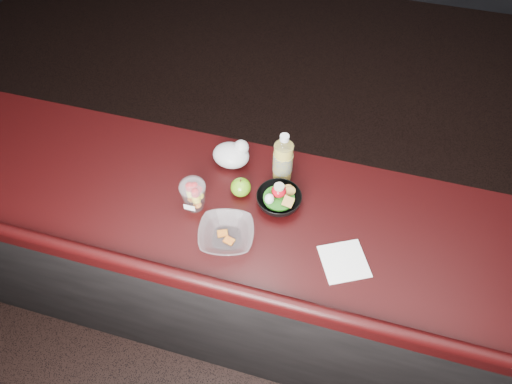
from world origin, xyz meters
TOP-DOWN VIEW (x-y plane):
  - ground at (0.00, 0.00)m, footprint 8.00×8.00m
  - room_shell at (0.00, 0.00)m, footprint 8.00×8.00m
  - counter at (0.00, 0.30)m, footprint 4.06×0.71m
  - lemonade_bottle at (-0.01, 0.50)m, footprint 0.08×0.08m
  - fruit_cup at (-0.31, 0.26)m, footprint 0.10×0.10m
  - green_apple at (-0.15, 0.37)m, footprint 0.08×0.08m
  - plastic_bag at (-0.24, 0.52)m, footprint 0.16×0.13m
  - snack_bowl at (0.00, 0.36)m, footprint 0.19×0.19m
  - takeout_bowl at (-0.14, 0.15)m, footprint 0.25×0.25m
  - paper_napkin at (0.30, 0.17)m, footprint 0.22×0.22m

SIDE VIEW (x-z plane):
  - ground at x=0.00m, z-range 0.00..0.00m
  - counter at x=0.00m, z-range 0.00..1.02m
  - paper_napkin at x=0.30m, z-range 1.02..1.02m
  - takeout_bowl at x=-0.14m, z-range 1.02..1.07m
  - snack_bowl at x=0.00m, z-range 1.00..1.10m
  - green_apple at x=-0.15m, z-range 1.02..1.10m
  - plastic_bag at x=-0.24m, z-range 1.01..1.13m
  - fruit_cup at x=-0.31m, z-range 1.02..1.17m
  - lemonade_bottle at x=-0.01m, z-range 1.00..1.24m
  - room_shell at x=0.00m, z-range -2.17..5.83m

